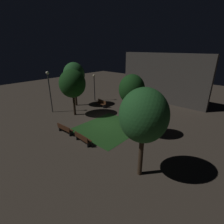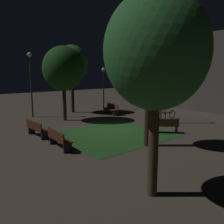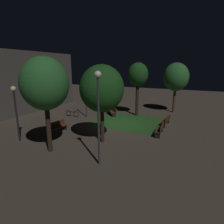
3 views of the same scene
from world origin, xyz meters
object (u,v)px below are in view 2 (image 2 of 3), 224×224
lamp_post_plaza_east (31,74)px  lamp_post_path_center (104,81)px  tree_left_canopy (150,54)px  bench_path_side (36,128)px  bench_front_left (111,109)px  tree_right_canopy (156,52)px  bicycle (168,115)px  tree_lawn_side (72,64)px  bench_corner (163,125)px  bench_front_right (59,138)px  lamp_post_near_wall (162,79)px  tree_tall_center (63,69)px

lamp_post_plaza_east → lamp_post_path_center: (0.40, 6.81, -0.64)m
lamp_post_path_center → tree_left_canopy: bearing=-27.1°
bench_path_side → bench_front_left: (-2.96, 7.72, 0.00)m
tree_right_canopy → bicycle: 12.20m
bench_path_side → tree_left_canopy: (4.95, 3.53, 3.84)m
tree_lawn_side → lamp_post_plaza_east: 3.71m
bench_corner → bench_path_side: bearing=-122.8°
tree_lawn_side → bench_front_right: bearing=-33.9°
bench_path_side → bench_front_left: bearing=111.0°
lamp_post_path_center → bench_corner: bearing=-17.1°
tree_lawn_side → lamp_post_plaza_east: size_ratio=1.16×
bench_front_right → lamp_post_near_wall: 8.53m
bench_path_side → tree_right_canopy: size_ratio=0.32×
bench_corner → tree_tall_center: tree_tall_center is taller
bench_front_left → lamp_post_path_center: lamp_post_path_center is taller
lamp_post_plaza_east → bench_front_right: bearing=-13.8°
tree_right_canopy → lamp_post_plaza_east: 14.33m
lamp_post_near_wall → tree_lawn_side: bearing=-163.1°
bench_front_right → lamp_post_path_center: lamp_post_path_center is taller
bench_front_right → tree_tall_center: size_ratio=0.34×
bench_front_left → tree_right_canopy: (11.18, -7.60, 3.56)m
tree_left_canopy → bicycle: 8.03m
tree_lawn_side → lamp_post_plaza_east: (-0.09, -3.61, -0.85)m
lamp_post_plaza_east → lamp_post_path_center: bearing=86.6°
bench_corner → lamp_post_plaza_east: size_ratio=0.33×
bench_corner → bicycle: size_ratio=0.95×
tree_tall_center → lamp_post_near_wall: 6.97m
tree_tall_center → tree_right_canopy: bearing=-16.3°
tree_lawn_side → bicycle: size_ratio=3.38×
tree_left_canopy → bench_path_side: bearing=-144.5°
bench_corner → tree_left_canopy: size_ratio=0.29×
tree_tall_center → lamp_post_path_center: 6.09m
tree_left_canopy → tree_right_canopy: 4.73m
lamp_post_near_wall → bench_front_right: bearing=-85.7°
tree_right_canopy → lamp_post_near_wall: (-6.21, 7.99, -0.97)m
bench_front_left → tree_tall_center: (-0.15, -4.28, 3.28)m
bench_front_left → lamp_post_plaza_east: lamp_post_plaza_east is taller
tree_left_canopy → bench_front_left: bearing=152.1°
tree_right_canopy → lamp_post_plaza_east: size_ratio=1.12×
tree_lawn_side → lamp_post_path_center: size_ratio=1.48×
bench_corner → lamp_post_path_center: size_ratio=0.42×
bench_front_left → tree_right_canopy: bearing=-34.2°
lamp_post_near_wall → bench_front_left: bearing=-175.5°
lamp_post_plaza_east → lamp_post_near_wall: lamp_post_plaza_east is taller
bench_corner → lamp_post_path_center: bearing=162.9°
tree_left_canopy → lamp_post_near_wall: (-2.94, 4.58, -1.25)m
tree_right_canopy → lamp_post_path_center: 16.39m
lamp_post_path_center → lamp_post_near_wall: (7.56, -0.81, 0.34)m
lamp_post_path_center → tree_right_canopy: bearing=-32.6°
tree_lawn_side → tree_right_canopy: tree_lawn_side is taller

